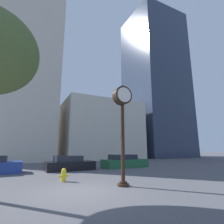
{
  "coord_description": "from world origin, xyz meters",
  "views": [
    {
      "loc": [
        -2.42,
        -7.95,
        1.84
      ],
      "look_at": [
        6.92,
        10.8,
        6.25
      ],
      "focal_mm": 28.0,
      "sensor_mm": 36.0,
      "label": 1
    }
  ],
  "objects_px": {
    "car_black": "(70,164)",
    "car_green": "(124,162)",
    "street_clock": "(122,112)",
    "fire_hydrant_near": "(64,175)"
  },
  "relations": [
    {
      "from": "car_black",
      "to": "car_green",
      "type": "bearing_deg",
      "value": -3.32
    },
    {
      "from": "street_clock",
      "to": "car_black",
      "type": "relative_size",
      "value": 1.26
    },
    {
      "from": "car_black",
      "to": "car_green",
      "type": "xyz_separation_m",
      "value": [
        5.54,
        -0.01,
        0.01
      ]
    },
    {
      "from": "car_black",
      "to": "street_clock",
      "type": "bearing_deg",
      "value": -86.65
    },
    {
      "from": "street_clock",
      "to": "car_black",
      "type": "distance_m",
      "value": 8.5
    },
    {
      "from": "car_black",
      "to": "fire_hydrant_near",
      "type": "distance_m",
      "value": 5.39
    },
    {
      "from": "street_clock",
      "to": "car_black",
      "type": "xyz_separation_m",
      "value": [
        -0.9,
        7.79,
        -3.27
      ]
    },
    {
      "from": "fire_hydrant_near",
      "to": "car_black",
      "type": "bearing_deg",
      "value": 73.41
    },
    {
      "from": "street_clock",
      "to": "car_green",
      "type": "distance_m",
      "value": 9.63
    },
    {
      "from": "street_clock",
      "to": "car_black",
      "type": "bearing_deg",
      "value": 96.59
    }
  ]
}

